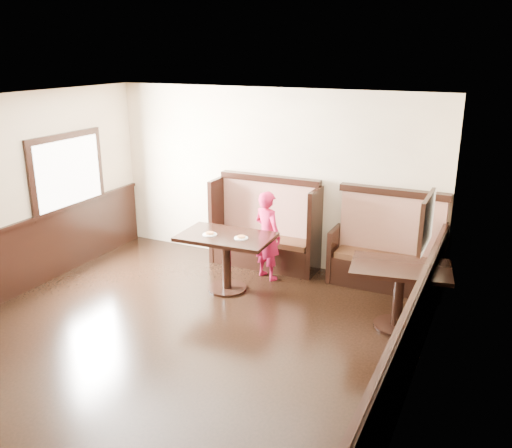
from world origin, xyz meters
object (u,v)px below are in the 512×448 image
Objects in this scene: booth_main at (266,233)px; booth_neighbor at (387,255)px; child at (267,235)px; table_neighbor at (400,282)px; table_main at (226,248)px.

booth_neighbor is at bearing -0.05° from booth_main.
booth_neighbor is 1.21× the size of child.
booth_main is at bearing 179.95° from booth_neighbor.
child is at bearing 151.33° from table_neighbor.
table_neighbor is at bearing -4.20° from table_main.
table_main is 1.03× the size of table_neighbor.
booth_main and booth_neighbor have the same top height.
booth_neighbor is at bearing 26.37° from table_main.
booth_neighbor is 2.36m from table_main.
child reaches higher than table_main.
table_main is 0.74m from child.
booth_main is at bearing 142.99° from table_neighbor.
child is (0.35, 0.65, 0.04)m from table_main.
booth_main is 1.30× the size of table_main.
booth_main is 1.15m from table_main.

